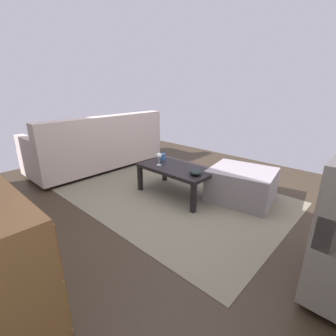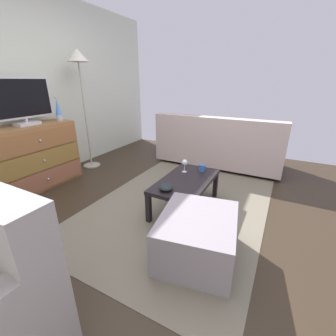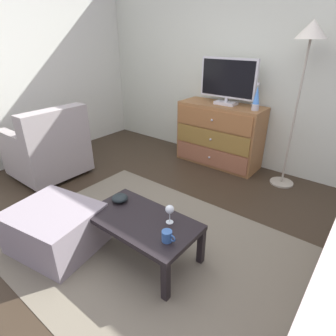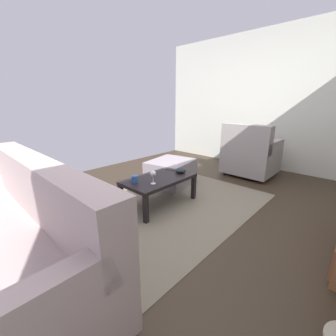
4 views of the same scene
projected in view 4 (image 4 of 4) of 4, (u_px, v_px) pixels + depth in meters
ground_plane at (186, 206)px, 2.81m from camera, size 5.48×4.66×0.05m
wall_plain_left at (268, 101)px, 4.18m from camera, size 0.12×4.66×2.58m
area_rug at (164, 205)px, 2.79m from camera, size 2.60×1.90×0.01m
coffee_table at (159, 181)px, 2.74m from camera, size 0.92×0.52×0.36m
wine_glass at (153, 174)px, 2.49m from camera, size 0.07×0.07×0.16m
mug at (135, 179)px, 2.54m from camera, size 0.11×0.08×0.08m
bowl_decorative at (181, 170)px, 2.91m from camera, size 0.14×0.14×0.06m
couch_large at (8, 238)px, 1.55m from camera, size 0.85×2.08×0.86m
armchair at (250, 155)px, 3.87m from camera, size 0.80×0.82×0.92m
ottoman at (171, 172)px, 3.50m from camera, size 0.79×0.71×0.38m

